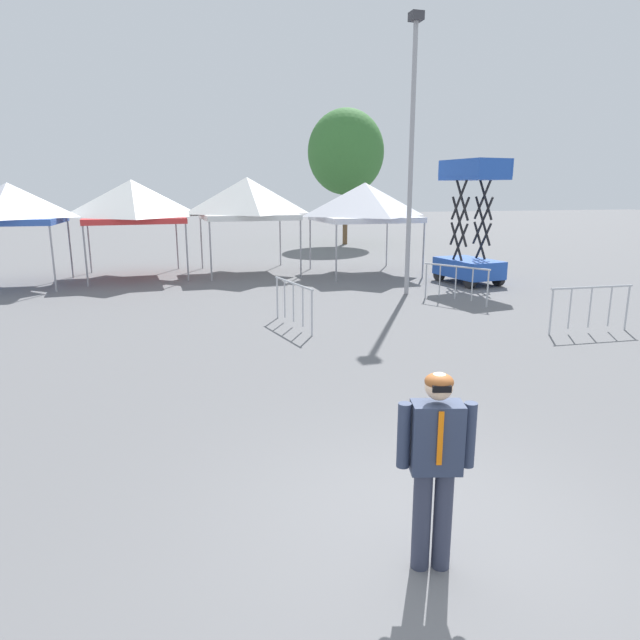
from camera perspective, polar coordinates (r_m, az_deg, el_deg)
name	(u,v)px	position (r m, az deg, el deg)	size (l,w,h in m)	color
ground_plane	(432,531)	(5.86, 11.33, -20.34)	(140.00, 140.00, 0.00)	slate
canopy_tent_right_of_center	(9,203)	(21.31, -29.16, 10.36)	(3.17, 3.17, 3.42)	#9E9EA3
canopy_tent_behind_center	(132,201)	(21.86, -18.62, 11.44)	(3.75, 3.75, 3.54)	#9E9EA3
canopy_tent_far_left	(247,198)	(22.08, -7.44, 12.23)	(3.57, 3.57, 3.65)	#9E9EA3
canopy_tent_far_right	(365,202)	(21.77, 4.59, 11.92)	(3.61, 3.61, 3.45)	#9E9EA3
scissor_lift	(470,247)	(20.06, 15.03, 7.18)	(1.70, 2.47, 4.17)	black
person_foreground	(435,458)	(4.88, 11.68, -13.62)	(0.63, 0.34, 1.78)	#33384C
light_pole_near_lift	(412,141)	(17.54, 9.35, 17.60)	(0.36, 0.36, 8.08)	#9E9EA3
tree_behind_tents_right	(346,152)	(33.49, 2.65, 16.74)	(4.38, 4.38, 7.68)	brown
crowd_barrier_by_lift	(293,296)	(13.23, -2.74, 2.50)	(0.45, 2.07, 1.08)	#B7BABF
crowd_barrier_near_person	(591,300)	(14.09, 25.92, 1.83)	(2.10, 0.15, 1.08)	#B7BABF
crowd_barrier_mid_lot	(456,277)	(16.55, 13.71, 4.31)	(1.13, 1.82, 1.08)	#B7BABF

